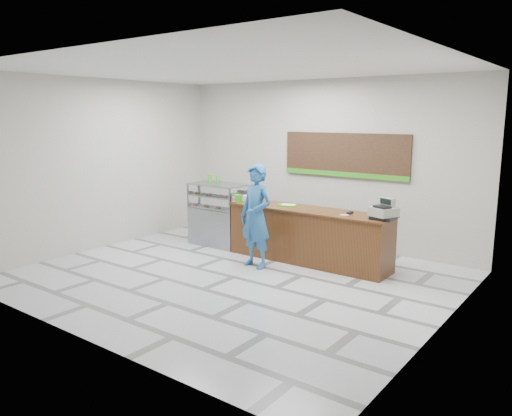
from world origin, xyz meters
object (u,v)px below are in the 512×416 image
Objects in this scene: cash_register at (384,211)px; customer at (256,216)px; sales_counter at (308,236)px; display_case at (219,214)px; serving_tray at (288,205)px.

customer reaches higher than cash_register.
sales_counter is 2.45× the size of display_case.
customer reaches higher than display_case.
cash_register reaches higher than serving_tray.
customer is (1.61, -0.82, 0.27)m from display_case.
serving_tray is at bearing 171.71° from sales_counter.
customer is at bearing -137.90° from cash_register.
sales_counter is 7.82× the size of serving_tray.
customer is (-0.61, -0.82, 0.43)m from sales_counter.
display_case is 2.67× the size of cash_register.
display_case is at bearing 161.92° from serving_tray.
cash_register is at bearing -23.83° from serving_tray.
sales_counter is 1.63m from cash_register.
sales_counter is at bearing -28.81° from serving_tray.
serving_tray is at bearing 90.67° from customer.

